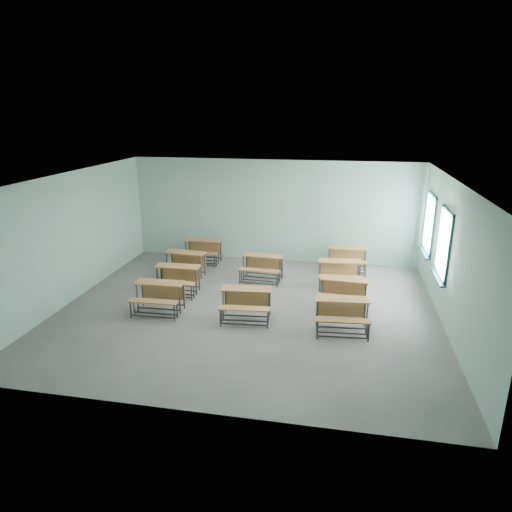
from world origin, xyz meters
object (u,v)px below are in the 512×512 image
at_px(desk_unit_r0c1, 246,299).
at_px(desk_unit_r3c2, 347,256).
at_px(desk_unit_r2c2, 340,270).
at_px(desk_unit_r1c0, 177,275).
at_px(desk_unit_r2c0, 184,261).
at_px(desk_unit_r0c2, 342,310).
at_px(desk_unit_r2c1, 262,264).
at_px(desk_unit_r3c0, 202,248).
at_px(desk_unit_r0c0, 159,293).
at_px(desk_unit_r1c2, 343,289).

bearing_deg(desk_unit_r0c1, desk_unit_r3c2, 53.84).
bearing_deg(desk_unit_r3c2, desk_unit_r2c2, -99.77).
bearing_deg(desk_unit_r1c0, desk_unit_r2c0, 99.38).
bearing_deg(desk_unit_r0c1, desk_unit_r0c2, -10.24).
distance_m(desk_unit_r0c1, desk_unit_r3c2, 4.41).
bearing_deg(desk_unit_r0c2, desk_unit_r0c1, 169.96).
height_order(desk_unit_r2c1, desk_unit_r2c2, same).
xyz_separation_m(desk_unit_r2c0, desk_unit_r2c1, (2.26, 0.14, 0.00)).
distance_m(desk_unit_r1c0, desk_unit_r3c2, 5.09).
bearing_deg(desk_unit_r3c0, desk_unit_r0c1, -59.14).
bearing_deg(desk_unit_r0c0, desk_unit_r2c2, 28.89).
height_order(desk_unit_r2c0, desk_unit_r3c0, same).
height_order(desk_unit_r0c2, desk_unit_r3c0, same).
bearing_deg(desk_unit_r1c2, desk_unit_r3c0, 152.20).
distance_m(desk_unit_r2c1, desk_unit_r3c0, 2.45).
bearing_deg(desk_unit_r1c0, desk_unit_r0c0, -91.21).
height_order(desk_unit_r0c0, desk_unit_r2c0, same).
distance_m(desk_unit_r0c2, desk_unit_r2c2, 2.65).
distance_m(desk_unit_r2c0, desk_unit_r3c2, 4.82).
height_order(desk_unit_r2c2, desk_unit_r3c0, same).
relative_size(desk_unit_r2c1, desk_unit_r3c2, 1.03).
xyz_separation_m(desk_unit_r0c2, desk_unit_r2c2, (-0.10, 2.65, 0.00)).
bearing_deg(desk_unit_r3c2, desk_unit_r3c0, 178.75).
relative_size(desk_unit_r0c2, desk_unit_r2c2, 1.01).
distance_m(desk_unit_r0c0, desk_unit_r3c2, 5.81).
height_order(desk_unit_r0c0, desk_unit_r0c1, same).
xyz_separation_m(desk_unit_r2c1, desk_unit_r3c2, (2.36, 1.21, 0.00)).
relative_size(desk_unit_r0c0, desk_unit_r3c0, 1.01).
xyz_separation_m(desk_unit_r1c0, desk_unit_r2c1, (2.04, 1.35, 0.00)).
xyz_separation_m(desk_unit_r0c1, desk_unit_r2c0, (-2.35, 2.42, 0.00)).
relative_size(desk_unit_r2c0, desk_unit_r2c2, 1.01).
height_order(desk_unit_r2c1, desk_unit_r3c0, same).
height_order(desk_unit_r2c2, desk_unit_r3c2, same).
xyz_separation_m(desk_unit_r0c2, desk_unit_r2c0, (-4.52, 2.62, 0.00)).
bearing_deg(desk_unit_r2c1, desk_unit_r0c2, -46.76).
relative_size(desk_unit_r0c2, desk_unit_r2c0, 0.99).
relative_size(desk_unit_r2c0, desk_unit_r2c1, 1.02).
relative_size(desk_unit_r0c0, desk_unit_r0c2, 0.97).
height_order(desk_unit_r2c0, desk_unit_r2c2, same).
distance_m(desk_unit_r1c0, desk_unit_r1c2, 4.32).
relative_size(desk_unit_r0c1, desk_unit_r0c2, 1.00).
bearing_deg(desk_unit_r0c0, desk_unit_r2c1, 50.16).
xyz_separation_m(desk_unit_r0c1, desk_unit_r1c2, (2.19, 1.07, 0.00)).
distance_m(desk_unit_r1c0, desk_unit_r2c2, 4.38).
bearing_deg(desk_unit_r1c0, desk_unit_r2c1, 32.50).
height_order(desk_unit_r1c2, desk_unit_r2c1, same).
height_order(desk_unit_r0c0, desk_unit_r2c1, same).
xyz_separation_m(desk_unit_r0c1, desk_unit_r3c2, (2.27, 3.77, 0.00)).
bearing_deg(desk_unit_r2c0, desk_unit_r0c0, -78.95).
xyz_separation_m(desk_unit_r2c1, desk_unit_r3c0, (-2.14, 1.21, 0.00)).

